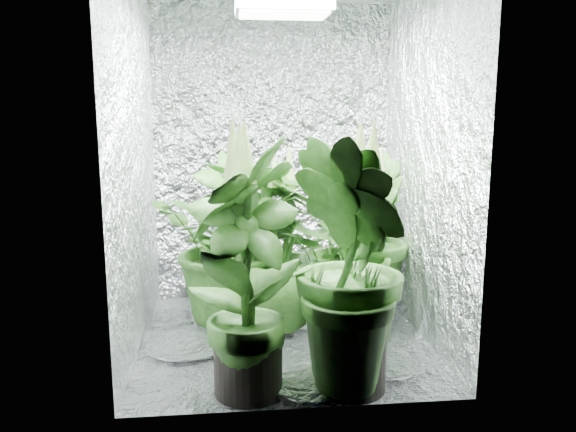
% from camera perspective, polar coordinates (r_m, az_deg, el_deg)
% --- Properties ---
extents(ground, '(1.60, 1.60, 0.00)m').
position_cam_1_polar(ground, '(3.32, -0.43, -12.24)').
color(ground, white).
rests_on(ground, ground).
extents(walls, '(1.62, 1.62, 2.00)m').
position_cam_1_polar(walls, '(3.08, -0.46, 5.19)').
color(walls, white).
rests_on(walls, ground).
extents(grow_lamp, '(0.50, 0.30, 0.22)m').
position_cam_1_polar(grow_lamp, '(3.12, -0.48, 20.48)').
color(grow_lamp, gray).
rests_on(grow_lamp, ceiling).
extents(plant_a, '(1.04, 1.04, 1.09)m').
position_cam_1_polar(plant_a, '(3.39, -5.51, -2.65)').
color(plant_a, black).
rests_on(plant_a, ground).
extents(plant_b, '(0.73, 0.73, 1.11)m').
position_cam_1_polar(plant_b, '(3.65, -5.39, -1.83)').
color(plant_b, black).
rests_on(plant_b, ground).
extents(plant_c, '(0.75, 0.75, 1.11)m').
position_cam_1_polar(plant_c, '(3.64, 8.09, -2.02)').
color(plant_c, black).
rests_on(plant_c, ground).
extents(plant_d, '(0.77, 0.77, 1.07)m').
position_cam_1_polar(plant_d, '(3.32, -1.52, -3.13)').
color(plant_d, black).
rests_on(plant_d, ground).
extents(plant_e, '(1.08, 1.08, 1.04)m').
position_cam_1_polar(plant_e, '(3.34, 5.37, -3.34)').
color(plant_e, black).
rests_on(plant_e, ground).
extents(plant_f, '(0.85, 0.85, 1.26)m').
position_cam_1_polar(plant_f, '(2.53, -4.20, -5.58)').
color(plant_f, black).
rests_on(plant_f, ground).
extents(plant_g, '(0.72, 0.72, 1.26)m').
position_cam_1_polar(plant_g, '(2.57, 6.71, -5.26)').
color(plant_g, black).
rests_on(plant_g, ground).
extents(circulation_fan, '(0.19, 0.33, 0.39)m').
position_cam_1_polar(circulation_fan, '(3.66, 8.27, -7.45)').
color(circulation_fan, black).
rests_on(circulation_fan, ground).
extents(plant_label, '(0.05, 0.04, 0.08)m').
position_cam_1_polar(plant_label, '(2.65, 8.21, -11.40)').
color(plant_label, white).
rests_on(plant_label, plant_g).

